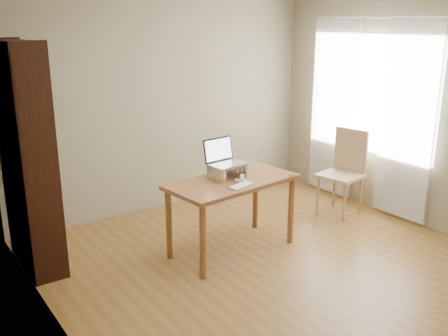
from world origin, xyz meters
TOP-DOWN VIEW (x-y plane):
  - room at (0.03, 0.01)m, footprint 4.04×4.54m
  - bookshelf at (-1.83, 1.55)m, footprint 0.30×0.90m
  - curtains at (1.92, 0.80)m, footprint 0.03×1.90m
  - desk at (-0.15, 0.71)m, footprint 1.35×0.77m
  - laptop_stand at (-0.15, 0.79)m, footprint 0.32×0.25m
  - laptop at (-0.15, 0.85)m, footprint 0.37×0.33m
  - keyboard at (-0.20, 0.49)m, footprint 0.29×0.18m
  - coaster at (0.42, 0.46)m, footprint 0.09×0.09m
  - cat at (-0.11, 0.82)m, footprint 0.23×0.47m
  - chair at (1.56, 0.77)m, footprint 0.52×0.52m

SIDE VIEW (x-z plane):
  - chair at x=1.56m, z-range 0.04..1.06m
  - desk at x=-0.15m, z-range 0.27..1.02m
  - coaster at x=0.42m, z-range 0.75..0.76m
  - keyboard at x=-0.20m, z-range 0.75..0.77m
  - cat at x=-0.11m, z-range 0.74..0.88m
  - laptop_stand at x=-0.15m, z-range 0.77..0.90m
  - laptop at x=-0.15m, z-range 0.82..1.07m
  - bookshelf at x=-1.83m, z-range 0.00..2.10m
  - curtains at x=1.92m, z-range 0.05..2.29m
  - room at x=0.03m, z-range -0.02..2.62m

